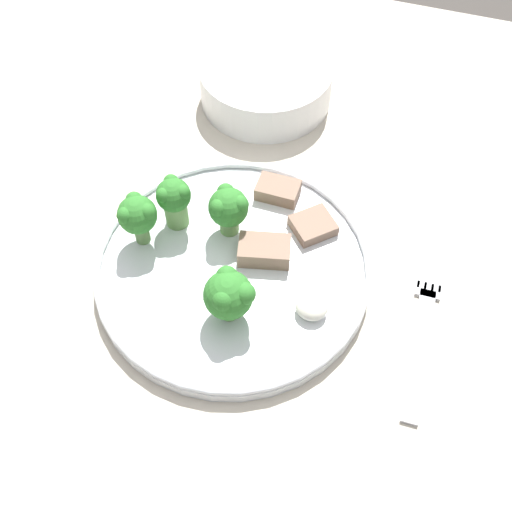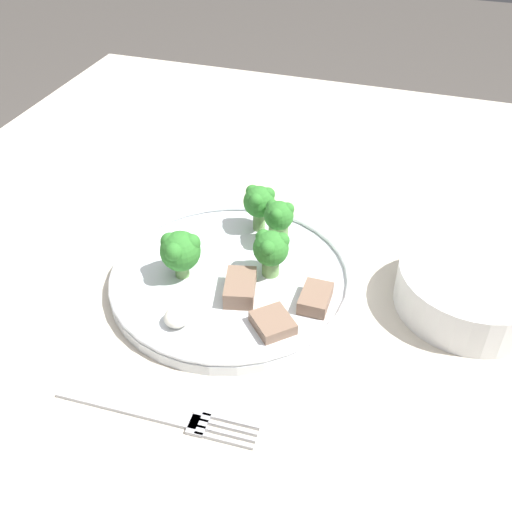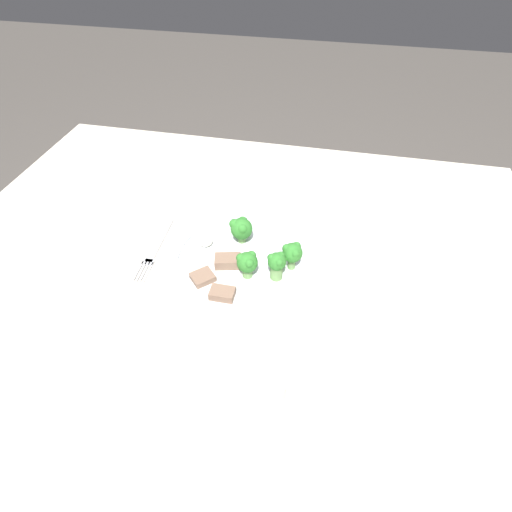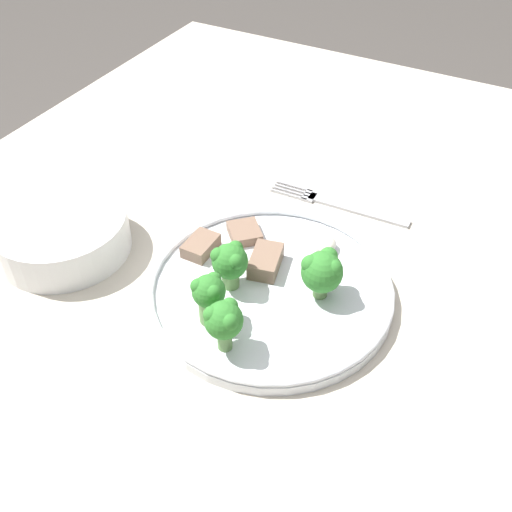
# 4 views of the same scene
# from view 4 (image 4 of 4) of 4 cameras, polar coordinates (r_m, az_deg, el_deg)

# --- Properties ---
(table) EXTENTS (1.23, 0.99, 0.71)m
(table) POSITION_cam_4_polar(r_m,az_deg,el_deg) (0.74, 1.05, -7.56)
(table) COLOR beige
(table) RESTS_ON ground_plane
(dinner_plate) EXTENTS (0.27, 0.27, 0.02)m
(dinner_plate) POSITION_cam_4_polar(r_m,az_deg,el_deg) (0.65, 1.45, -3.19)
(dinner_plate) COLOR white
(dinner_plate) RESTS_ON table
(fork) EXTENTS (0.03, 0.19, 0.00)m
(fork) POSITION_cam_4_polar(r_m,az_deg,el_deg) (0.79, 8.00, 4.85)
(fork) COLOR #B2B2B7
(fork) RESTS_ON table
(cream_bowl) EXTENTS (0.16, 0.16, 0.05)m
(cream_bowl) POSITION_cam_4_polar(r_m,az_deg,el_deg) (0.74, -17.99, 2.03)
(cream_bowl) COLOR white
(cream_bowl) RESTS_ON table
(broccoli_floret_near_rim_left) EXTENTS (0.04, 0.04, 0.06)m
(broccoli_floret_near_rim_left) POSITION_cam_4_polar(r_m,az_deg,el_deg) (0.57, -3.09, -6.14)
(broccoli_floret_near_rim_left) COLOR #709E56
(broccoli_floret_near_rim_left) RESTS_ON dinner_plate
(broccoli_floret_center_left) EXTENTS (0.03, 0.03, 0.06)m
(broccoli_floret_center_left) POSITION_cam_4_polar(r_m,az_deg,el_deg) (0.59, -4.50, -3.71)
(broccoli_floret_center_left) COLOR #709E56
(broccoli_floret_center_left) RESTS_ON dinner_plate
(broccoli_floret_back_left) EXTENTS (0.05, 0.04, 0.06)m
(broccoli_floret_back_left) POSITION_cam_4_polar(r_m,az_deg,el_deg) (0.62, 6.38, -1.36)
(broccoli_floret_back_left) COLOR #709E56
(broccoli_floret_back_left) RESTS_ON dinner_plate
(broccoli_floret_front_left) EXTENTS (0.04, 0.04, 0.05)m
(broccoli_floret_front_left) POSITION_cam_4_polar(r_m,az_deg,el_deg) (0.63, -2.50, -0.56)
(broccoli_floret_front_left) COLOR #709E56
(broccoli_floret_front_left) RESTS_ON dinner_plate
(meat_slice_front_slice) EXTENTS (0.04, 0.03, 0.02)m
(meat_slice_front_slice) POSITION_cam_4_polar(r_m,az_deg,el_deg) (0.69, -5.10, 1.18)
(meat_slice_front_slice) COLOR #846651
(meat_slice_front_slice) RESTS_ON dinner_plate
(meat_slice_middle_slice) EXTENTS (0.05, 0.05, 0.01)m
(meat_slice_middle_slice) POSITION_cam_4_polar(r_m,az_deg,el_deg) (0.71, -1.09, 2.25)
(meat_slice_middle_slice) COLOR #846651
(meat_slice_middle_slice) RESTS_ON dinner_plate
(meat_slice_rear_slice) EXTENTS (0.06, 0.04, 0.02)m
(meat_slice_rear_slice) POSITION_cam_4_polar(r_m,az_deg,el_deg) (0.67, 0.92, -0.48)
(meat_slice_rear_slice) COLOR #846651
(meat_slice_rear_slice) RESTS_ON dinner_plate
(sauce_dollop) EXTENTS (0.03, 0.03, 0.02)m
(sauce_dollop) POSITION_cam_4_polar(r_m,az_deg,el_deg) (0.69, 6.55, 1.13)
(sauce_dollop) COLOR silver
(sauce_dollop) RESTS_ON dinner_plate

